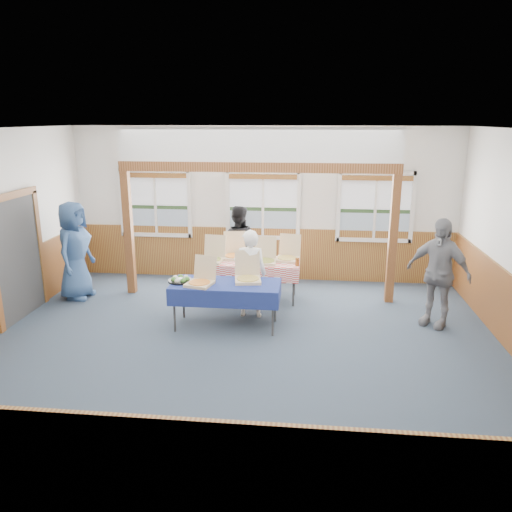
{
  "coord_description": "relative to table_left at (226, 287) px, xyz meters",
  "views": [
    {
      "loc": [
        0.94,
        -6.79,
        3.35
      ],
      "look_at": [
        0.12,
        1.0,
        1.18
      ],
      "focal_mm": 35.0,
      "sensor_mm": 36.0,
      "label": 1
    }
  ],
  "objects": [
    {
      "name": "floor",
      "position": [
        0.36,
        -0.81,
        -0.7
      ],
      "size": [
        8.0,
        8.0,
        0.0
      ],
      "primitive_type": "plane",
      "color": "#293743",
      "rests_on": "ground"
    },
    {
      "name": "ceiling",
      "position": [
        0.36,
        -0.81,
        2.5
      ],
      "size": [
        8.0,
        8.0,
        0.0
      ],
      "primitive_type": "plane",
      "rotation": [
        3.14,
        0.0,
        0.0
      ],
      "color": "white",
      "rests_on": "wall_back"
    },
    {
      "name": "wall_back",
      "position": [
        0.36,
        2.69,
        0.9
      ],
      "size": [
        8.0,
        0.0,
        8.0
      ],
      "primitive_type": "plane",
      "rotation": [
        1.57,
        0.0,
        0.0
      ],
      "color": "silver",
      "rests_on": "floor"
    },
    {
      "name": "wall_front",
      "position": [
        0.36,
        -4.31,
        0.9
      ],
      "size": [
        8.0,
        0.0,
        8.0
      ],
      "primitive_type": "plane",
      "rotation": [
        -1.57,
        0.0,
        0.0
      ],
      "color": "silver",
      "rests_on": "floor"
    },
    {
      "name": "wainscot_back",
      "position": [
        0.36,
        2.67,
        -0.15
      ],
      "size": [
        7.98,
        0.05,
        1.1
      ],
      "primitive_type": "cube",
      "color": "brown",
      "rests_on": "floor"
    },
    {
      "name": "wainscot_front",
      "position": [
        0.36,
        -4.28,
        -0.15
      ],
      "size": [
        7.98,
        0.05,
        1.1
      ],
      "primitive_type": "cube",
      "color": "brown",
      "rests_on": "floor"
    },
    {
      "name": "cased_opening",
      "position": [
        -3.6,
        0.09,
        0.35
      ],
      "size": [
        0.06,
        1.3,
        2.1
      ],
      "primitive_type": "cube",
      "color": "#333333",
      "rests_on": "wall_left"
    },
    {
      "name": "window_left",
      "position": [
        -1.94,
        2.65,
        0.98
      ],
      "size": [
        1.56,
        0.1,
        1.46
      ],
      "color": "white",
      "rests_on": "wall_back"
    },
    {
      "name": "window_mid",
      "position": [
        0.36,
        2.65,
        0.98
      ],
      "size": [
        1.56,
        0.1,
        1.46
      ],
      "color": "white",
      "rests_on": "wall_back"
    },
    {
      "name": "window_right",
      "position": [
        2.66,
        2.65,
        0.98
      ],
      "size": [
        1.56,
        0.1,
        1.46
      ],
      "color": "white",
      "rests_on": "wall_back"
    },
    {
      "name": "post_left",
      "position": [
        -2.14,
        1.49,
        0.5
      ],
      "size": [
        0.15,
        0.15,
        2.4
      ],
      "primitive_type": "cube",
      "color": "#583013",
      "rests_on": "floor"
    },
    {
      "name": "post_right",
      "position": [
        2.86,
        1.49,
        0.5
      ],
      "size": [
        0.15,
        0.15,
        2.4
      ],
      "primitive_type": "cube",
      "color": "#583013",
      "rests_on": "floor"
    },
    {
      "name": "cross_beam",
      "position": [
        0.36,
        1.49,
        1.79
      ],
      "size": [
        5.15,
        0.18,
        0.18
      ],
      "primitive_type": "cube",
      "color": "#583013",
      "rests_on": "post_left"
    },
    {
      "name": "table_left",
      "position": [
        0.0,
        0.0,
        0.0
      ],
      "size": [
        1.87,
        1.08,
        0.76
      ],
      "rotation": [
        0.0,
        0.0,
        -0.17
      ],
      "color": "#333333",
      "rests_on": "floor"
    },
    {
      "name": "table_right",
      "position": [
        0.28,
        1.34,
        -0.0
      ],
      "size": [
        1.91,
        1.29,
        0.76
      ],
      "rotation": [
        0.0,
        0.0,
        -0.29
      ],
      "color": "#333333",
      "rests_on": "floor"
    },
    {
      "name": "pizza_box_a",
      "position": [
        -0.39,
        -0.11,
        0.13
      ],
      "size": [
        0.49,
        0.56,
        0.43
      ],
      "rotation": [
        0.0,
        0.0,
        -0.23
      ],
      "color": "tan",
      "rests_on": "table_left"
    },
    {
      "name": "pizza_box_b",
      "position": [
        0.34,
        0.16,
        0.13
      ],
      "size": [
        0.49,
        0.57,
        0.46
      ],
      "rotation": [
        0.0,
        0.0,
        0.16
      ],
      "color": "tan",
      "rests_on": "table_left"
    },
    {
      "name": "pizza_box_c",
      "position": [
        -0.46,
        1.24,
        0.13
      ],
      "size": [
        0.47,
        0.55,
        0.45
      ],
      "rotation": [
        0.0,
        0.0,
        -0.12
      ],
      "color": "tan",
      "rests_on": "table_right"
    },
    {
      "name": "pizza_box_d",
      "position": [
        -0.07,
        1.53,
        0.13
      ],
      "size": [
        0.5,
        0.58,
        0.47
      ],
      "rotation": [
        0.0,
        0.0,
        0.15
      ],
      "color": "tan",
      "rests_on": "table_right"
    },
    {
      "name": "pizza_box_e",
      "position": [
        0.53,
        1.26,
        0.13
      ],
      "size": [
        0.43,
        0.51,
        0.44
      ],
      "rotation": [
        0.0,
        0.0,
        0.04
      ],
      "color": "tan",
      "rests_on": "table_right"
    },
    {
      "name": "pizza_box_f",
      "position": [
        0.94,
        1.48,
        0.13
      ],
      "size": [
        0.49,
        0.57,
        0.45
      ],
      "rotation": [
        0.0,
        0.0,
        -0.17
      ],
      "color": "tan",
      "rests_on": "table_right"
    },
    {
      "name": "veggie_tray",
      "position": [
        -0.75,
        0.0,
        0.09
      ],
      "size": [
        0.4,
        0.4,
        0.09
      ],
      "color": "black",
      "rests_on": "table_left"
    },
    {
      "name": "drink_glass",
      "position": [
        1.13,
        1.09,
        0.13
      ],
      "size": [
        0.07,
        0.07,
        0.15
      ],
      "primitive_type": "cylinder",
      "color": "brown",
      "rests_on": "table_right"
    },
    {
      "name": "woman_white",
      "position": [
        0.34,
        0.51,
        0.08
      ],
      "size": [
        0.57,
        0.37,
        1.55
      ],
      "primitive_type": "imported",
      "rotation": [
        0.0,
        0.0,
        3.15
      ],
      "color": "white",
      "rests_on": "floor"
    },
    {
      "name": "woman_black",
      "position": [
        -0.13,
        2.29,
        0.12
      ],
      "size": [
        0.8,
        0.63,
        1.63
      ],
      "primitive_type": "imported",
      "rotation": [
        0.0,
        0.0,
        3.15
      ],
      "color": "black",
      "rests_on": "floor"
    },
    {
      "name": "man_blue",
      "position": [
        -3.06,
        1.08,
        0.24
      ],
      "size": [
        0.67,
        0.96,
        1.87
      ],
      "primitive_type": "imported",
      "rotation": [
        0.0,
        0.0,
        1.48
      ],
      "color": "#345483",
      "rests_on": "floor"
    },
    {
      "name": "person_grey",
      "position": [
        3.44,
        0.44,
        0.21
      ],
      "size": [
        1.12,
        1.0,
        1.82
      ],
      "primitive_type": "imported",
      "rotation": [
        0.0,
        0.0,
        -0.64
      ],
      "color": "gray",
      "rests_on": "floor"
    }
  ]
}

